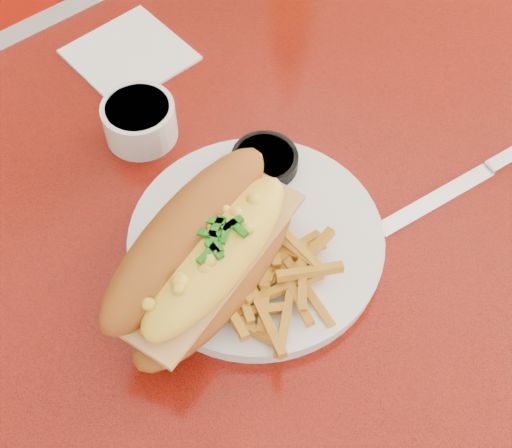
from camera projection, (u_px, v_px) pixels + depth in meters
diner_table at (245, 319)px, 0.82m from camera, size 1.23×0.83×0.77m
dinner_plate at (256, 242)px, 0.67m from camera, size 0.32×0.32×0.02m
mac_hoagie at (206, 254)px, 0.61m from camera, size 0.24×0.17×0.10m
fries_pile at (269, 285)px, 0.62m from camera, size 0.11×0.10×0.03m
fork at (192, 254)px, 0.66m from camera, size 0.03×0.16×0.00m
gravy_ramekin at (140, 120)px, 0.74m from camera, size 0.10×0.10×0.04m
sauce_cup_right at (265, 165)px, 0.71m from camera, size 0.08×0.08×0.03m
knife at (481, 173)px, 0.73m from camera, size 0.22×0.04×0.01m
paper_napkin at (129, 55)px, 0.82m from camera, size 0.13×0.13×0.00m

